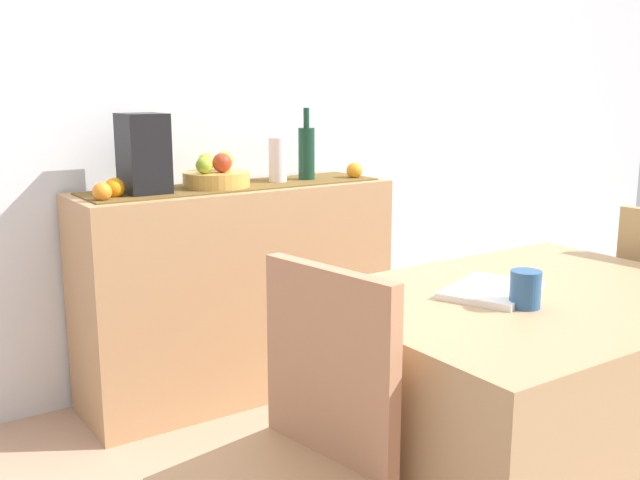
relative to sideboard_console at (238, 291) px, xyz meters
The scene contains 17 objects.
room_wall_rear 0.94m from the sideboard_console, 86.05° to the left, with size 6.40×0.06×2.70m, color silver.
sideboard_console is the anchor object (origin of this frame).
table_runner 0.45m from the sideboard_console, ahead, with size 1.25×0.32×0.01m, color brown.
fruit_bowl 0.49m from the sideboard_console, behind, with size 0.27×0.27×0.06m, color gold.
apple_left 0.56m from the sideboard_console, 154.22° to the right, with size 0.08×0.08×0.08m, color #A8331B.
apple_rear 0.56m from the sideboard_console, 144.29° to the left, with size 0.07×0.07×0.07m, color gold.
apple_center 0.57m from the sideboard_console, 166.11° to the right, with size 0.07×0.07×0.07m, color #8EAE2C.
apple_front 0.55m from the sideboard_console, 121.68° to the left, with size 0.08×0.08×0.08m, color gold.
wine_bottle 0.67m from the sideboard_console, ahead, with size 0.07×0.07×0.32m.
coffee_maker 0.71m from the sideboard_console, behind, with size 0.16×0.18×0.31m, color black.
ceramic_vase 0.58m from the sideboard_console, ahead, with size 0.08×0.08×0.19m, color silver.
orange_loose_mid 0.74m from the sideboard_console, ahead, with size 0.07×0.07×0.07m, color orange.
orange_loose_near_bowl 0.71m from the sideboard_console, behind, with size 0.08×0.08×0.08m, color orange.
orange_loose_end 0.76m from the sideboard_console, behind, with size 0.07×0.07×0.07m, color orange.
dining_table 1.42m from the sideboard_console, 82.42° to the right, with size 1.14×0.85×0.74m, color tan.
open_book 1.38m from the sideboard_console, 86.45° to the right, with size 0.28×0.21×0.02m, color white.
coffee_cup 1.52m from the sideboard_console, 87.78° to the right, with size 0.08×0.08×0.10m, color #2B5588.
Camera 1 is at (-1.42, -1.76, 1.30)m, focal length 41.17 mm.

